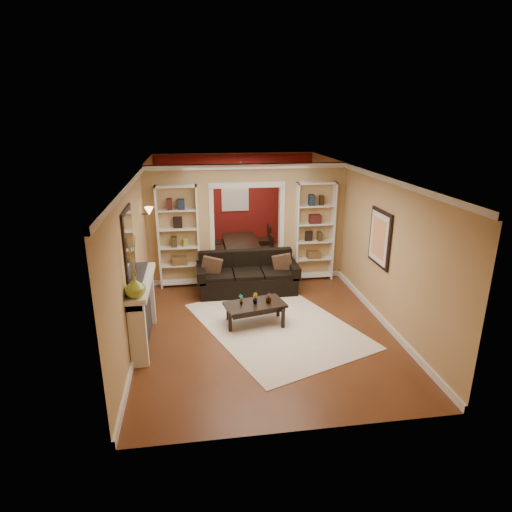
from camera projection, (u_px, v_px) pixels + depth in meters
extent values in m
plane|color=brown|center=(254.00, 299.00, 9.06)|extent=(8.00, 8.00, 0.00)
plane|color=white|center=(254.00, 171.00, 8.21)|extent=(8.00, 8.00, 0.00)
plane|color=tan|center=(235.00, 201.00, 12.39)|extent=(8.00, 0.00, 8.00)
plane|color=tan|center=(303.00, 334.00, 4.88)|extent=(8.00, 0.00, 8.00)
plane|color=tan|center=(140.00, 243.00, 8.33)|extent=(0.00, 8.00, 8.00)
plane|color=tan|center=(361.00, 234.00, 8.94)|extent=(0.00, 8.00, 8.00)
cube|color=tan|center=(247.00, 224.00, 9.76)|extent=(4.50, 0.15, 2.70)
cube|color=maroon|center=(235.00, 202.00, 12.37)|extent=(4.44, 0.04, 2.64)
cube|color=#8CA5CC|center=(235.00, 194.00, 12.26)|extent=(0.78, 0.03, 0.98)
cube|color=white|center=(276.00, 325.00, 7.96)|extent=(3.38, 3.92, 0.01)
cube|color=black|center=(247.00, 273.00, 9.34)|extent=(2.19, 0.95, 0.86)
cube|color=brown|center=(211.00, 267.00, 9.15)|extent=(0.44, 0.20, 0.43)
cube|color=brown|center=(283.00, 264.00, 9.36)|extent=(0.43, 0.20, 0.41)
cube|color=black|center=(255.00, 314.00, 7.96)|extent=(1.19, 0.82, 0.41)
imported|color=#336626|center=(241.00, 299.00, 7.82)|extent=(0.13, 0.12, 0.20)
imported|color=#336626|center=(255.00, 298.00, 7.86)|extent=(0.11, 0.13, 0.21)
imported|color=#336626|center=(269.00, 298.00, 7.89)|extent=(0.12, 0.12, 0.20)
cube|color=white|center=(179.00, 237.00, 9.45)|extent=(0.90, 0.30, 2.30)
cube|color=white|center=(314.00, 232.00, 9.88)|extent=(0.90, 0.30, 2.30)
cube|color=white|center=(144.00, 312.00, 7.19)|extent=(0.32, 1.70, 1.16)
imported|color=#90AC37|center=(135.00, 287.00, 6.29)|extent=(0.31, 0.31, 0.32)
cube|color=silver|center=(129.00, 243.00, 6.78)|extent=(0.03, 0.95, 1.10)
cube|color=#FFE0A5|center=(146.00, 213.00, 8.71)|extent=(0.18, 0.18, 0.22)
cube|color=black|center=(380.00, 238.00, 7.94)|extent=(0.04, 0.85, 1.05)
imported|color=black|center=(242.00, 250.00, 11.41)|extent=(1.60, 0.89, 0.56)
cube|color=black|center=(222.00, 248.00, 11.00)|extent=(0.57, 0.57, 0.90)
cube|color=black|center=(264.00, 249.00, 11.17)|extent=(0.40, 0.40, 0.77)
cube|color=black|center=(220.00, 243.00, 11.57)|extent=(0.52, 0.52, 0.85)
cube|color=black|center=(260.00, 240.00, 11.71)|extent=(0.56, 0.56, 0.89)
cube|color=#362318|center=(240.00, 184.00, 10.96)|extent=(0.50, 0.50, 0.30)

